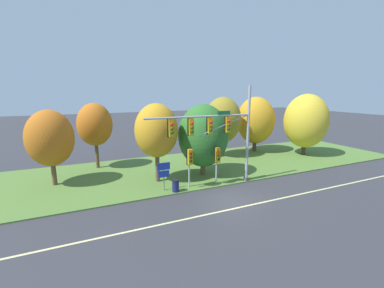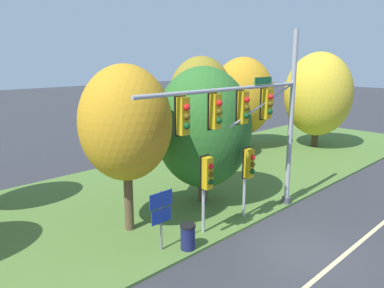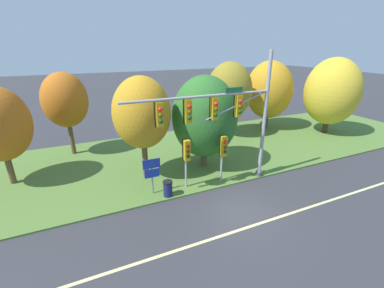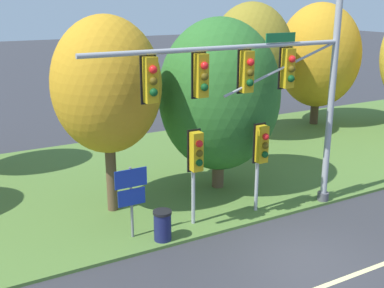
% 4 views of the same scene
% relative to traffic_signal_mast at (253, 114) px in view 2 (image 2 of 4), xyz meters
% --- Properties ---
extents(ground_plane, '(160.00, 160.00, 0.00)m').
position_rel_traffic_signal_mast_xyz_m(ground_plane, '(-0.44, -2.72, -4.62)').
color(ground_plane, '#333338').
extents(lane_stripe, '(36.00, 0.16, 0.01)m').
position_rel_traffic_signal_mast_xyz_m(lane_stripe, '(-0.44, -3.92, -4.62)').
color(lane_stripe, beige).
rests_on(lane_stripe, ground).
extents(grass_verge, '(48.00, 11.50, 0.10)m').
position_rel_traffic_signal_mast_xyz_m(grass_verge, '(-0.44, 5.53, -4.57)').
color(grass_verge, '#517533').
rests_on(grass_verge, ground).
extents(traffic_signal_mast, '(8.77, 0.49, 7.87)m').
position_rel_traffic_signal_mast_xyz_m(traffic_signal_mast, '(0.00, 0.00, 0.00)').
color(traffic_signal_mast, '#9EA0A5').
rests_on(traffic_signal_mast, grass_verge).
extents(pedestrian_signal_near_kerb, '(0.46, 0.55, 3.07)m').
position_rel_traffic_signal_mast_xyz_m(pedestrian_signal_near_kerb, '(0.23, 0.33, -2.30)').
color(pedestrian_signal_near_kerb, '#9EA0A5').
rests_on(pedestrian_signal_near_kerb, grass_verge).
extents(pedestrian_signal_further_along, '(0.46, 0.55, 3.14)m').
position_rel_traffic_signal_mast_xyz_m(pedestrian_signal_further_along, '(-2.11, 0.50, -2.25)').
color(pedestrian_signal_further_along, '#9EA0A5').
rests_on(pedestrian_signal_further_along, grass_verge).
extents(route_sign_post, '(1.00, 0.08, 2.23)m').
position_rel_traffic_signal_mast_xyz_m(route_sign_post, '(-4.16, 0.74, -3.05)').
color(route_sign_post, slate).
rests_on(route_sign_post, grass_verge).
extents(tree_behind_signpost, '(3.51, 3.51, 6.48)m').
position_rel_traffic_signal_mast_xyz_m(tree_behind_signpost, '(-4.00, 2.91, -0.25)').
color(tree_behind_signpost, brown).
rests_on(tree_behind_signpost, grass_verge).
extents(tree_mid_verge, '(4.44, 4.44, 6.33)m').
position_rel_traffic_signal_mast_xyz_m(tree_mid_verge, '(0.26, 2.97, -0.97)').
color(tree_mid_verge, brown).
rests_on(tree_mid_verge, grass_verge).
extents(tree_tall_centre, '(4.12, 4.12, 6.80)m').
position_rel_traffic_signal_mast_xyz_m(tree_tall_centre, '(5.24, 7.96, -0.31)').
color(tree_tall_centre, '#4C3823').
rests_on(tree_tall_centre, grass_verge).
extents(tree_right_far, '(4.58, 4.58, 6.76)m').
position_rel_traffic_signal_mast_xyz_m(tree_right_far, '(10.27, 8.52, -0.64)').
color(tree_right_far, '#4C3823').
rests_on(tree_right_far, grass_verge).
extents(tree_furthest_back, '(4.98, 4.98, 7.12)m').
position_rel_traffic_signal_mast_xyz_m(tree_furthest_back, '(14.53, 4.74, -0.52)').
color(tree_furthest_back, '#423021').
rests_on(tree_furthest_back, grass_verge).
extents(trash_bin, '(0.56, 0.56, 0.93)m').
position_rel_traffic_signal_mast_xyz_m(trash_bin, '(-3.45, 0.14, -4.05)').
color(trash_bin, '#191E4C').
rests_on(trash_bin, grass_verge).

